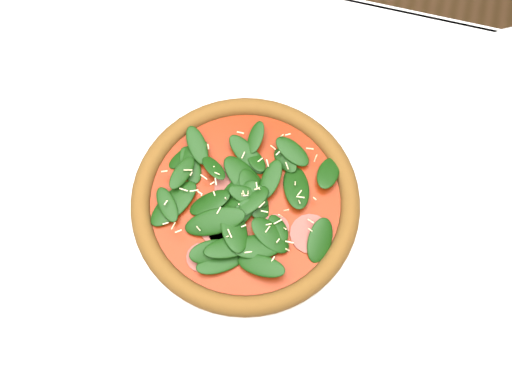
# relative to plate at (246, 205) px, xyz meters

# --- Properties ---
(ground) EXTENTS (6.00, 6.00, 0.00)m
(ground) POSITION_rel_plate_xyz_m (-0.07, -0.03, -0.76)
(ground) COLOR brown
(ground) RESTS_ON ground
(dining_table) EXTENTS (1.21, 0.81, 0.75)m
(dining_table) POSITION_rel_plate_xyz_m (-0.07, -0.03, -0.11)
(dining_table) COLOR white
(dining_table) RESTS_ON ground
(plate) EXTENTS (0.35, 0.35, 0.01)m
(plate) POSITION_rel_plate_xyz_m (0.00, 0.00, 0.00)
(plate) COLOR white
(plate) RESTS_ON dining_table
(pizza) EXTENTS (0.33, 0.33, 0.04)m
(pizza) POSITION_rel_plate_xyz_m (0.00, -0.00, 0.02)
(pizza) COLOR #9A6725
(pizza) RESTS_ON plate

